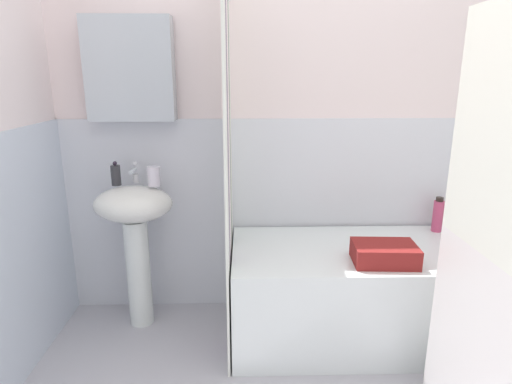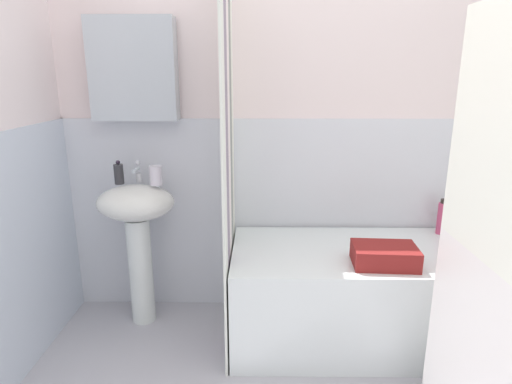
{
  "view_description": "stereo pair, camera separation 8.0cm",
  "coord_description": "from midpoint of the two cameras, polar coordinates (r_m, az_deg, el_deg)",
  "views": [
    {
      "loc": [
        -0.45,
        -1.28,
        1.44
      ],
      "look_at": [
        -0.39,
        0.86,
        0.86
      ],
      "focal_mm": 29.94,
      "sensor_mm": 36.0,
      "label": 1
    },
    {
      "loc": [
        -0.37,
        -1.28,
        1.44
      ],
      "look_at": [
        -0.39,
        0.86,
        0.86
      ],
      "focal_mm": 29.94,
      "sensor_mm": 36.0,
      "label": 2
    }
  ],
  "objects": [
    {
      "name": "shower_curtain",
      "position": [
        2.2,
        -2.65,
        3.63
      ],
      "size": [
        0.01,
        0.7,
        2.0
      ],
      "color": "white",
      "rests_on": "ground_plane"
    },
    {
      "name": "bathtub",
      "position": [
        2.54,
        16.14,
        -12.98
      ],
      "size": [
        1.55,
        0.7,
        0.53
      ],
      "primitive_type": "cube",
      "color": "white",
      "rests_on": "ground_plane"
    },
    {
      "name": "toothbrush_cup",
      "position": [
        2.46,
        -12.31,
        2.18
      ],
      "size": [
        0.07,
        0.07,
        0.11
      ],
      "primitive_type": "cylinder",
      "color": "silver",
      "rests_on": "sink"
    },
    {
      "name": "shampoo_bottle",
      "position": [
        2.77,
        24.41,
        -3.12
      ],
      "size": [
        0.06,
        0.06,
        0.21
      ],
      "color": "#C3436E",
      "rests_on": "bathtub"
    },
    {
      "name": "body_wash_bottle",
      "position": [
        2.85,
        26.49,
        -3.15
      ],
      "size": [
        0.04,
        0.04,
        0.19
      ],
      "color": "gold",
      "rests_on": "bathtub"
    },
    {
      "name": "soap_dispenser",
      "position": [
        2.53,
        -17.0,
        2.35
      ],
      "size": [
        0.05,
        0.05,
        0.14
      ],
      "color": "#2E2E33",
      "rests_on": "sink"
    },
    {
      "name": "faucet",
      "position": [
        2.54,
        -14.68,
        2.61
      ],
      "size": [
        0.03,
        0.12,
        0.12
      ],
      "color": "silver",
      "rests_on": "sink"
    },
    {
      "name": "conditioner_bottle",
      "position": [
        2.89,
        28.21,
        -3.48
      ],
      "size": [
        0.05,
        0.05,
        0.15
      ],
      "color": "#2C4DA4",
      "rests_on": "bathtub"
    },
    {
      "name": "wall_back_tiled",
      "position": [
        2.59,
        8.34,
        8.36
      ],
      "size": [
        3.6,
        0.18,
        2.4
      ],
      "color": "white",
      "rests_on": "ground_plane"
    },
    {
      "name": "towel_folded",
      "position": [
        2.24,
        17.8,
        -8.09
      ],
      "size": [
        0.32,
        0.23,
        0.1
      ],
      "primitive_type": "cube",
      "rotation": [
        0.0,
        0.0,
        -0.06
      ],
      "color": "maroon",
      "rests_on": "bathtub"
    },
    {
      "name": "sink",
      "position": [
        2.54,
        -14.72,
        -4.12
      ],
      "size": [
        0.44,
        0.34,
        0.85
      ],
      "color": "white",
      "rests_on": "ground_plane"
    }
  ]
}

